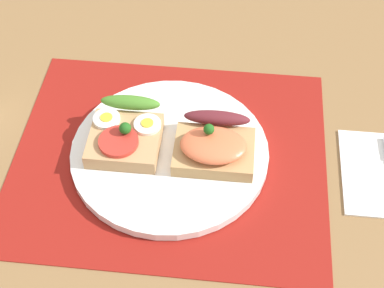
# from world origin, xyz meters

# --- Properties ---
(ground_plane) EXTENTS (1.20, 0.90, 0.03)m
(ground_plane) POSITION_xyz_m (0.00, 0.00, -0.02)
(ground_plane) COLOR olive
(placemat) EXTENTS (0.42, 0.35, 0.00)m
(placemat) POSITION_xyz_m (0.00, 0.00, 0.00)
(placemat) COLOR maroon
(placemat) RESTS_ON ground_plane
(plate) EXTENTS (0.26, 0.26, 0.01)m
(plate) POSITION_xyz_m (0.00, 0.00, 0.01)
(plate) COLOR white
(plate) RESTS_ON placemat
(sandwich_egg_tomato) EXTENTS (0.09, 0.10, 0.04)m
(sandwich_egg_tomato) POSITION_xyz_m (-0.06, 0.01, 0.03)
(sandwich_egg_tomato) COLOR tan
(sandwich_egg_tomato) RESTS_ON plate
(sandwich_salmon) EXTENTS (0.10, 0.09, 0.05)m
(sandwich_salmon) POSITION_xyz_m (0.06, -0.00, 0.04)
(sandwich_salmon) COLOR tan
(sandwich_salmon) RESTS_ON plate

